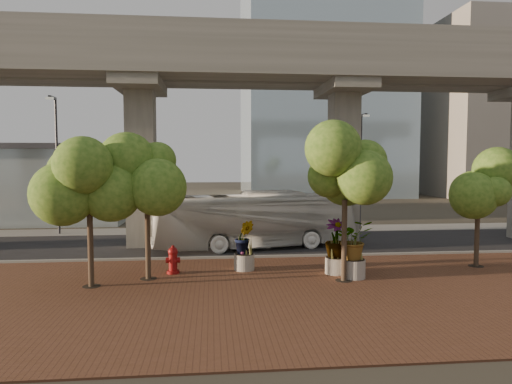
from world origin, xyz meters
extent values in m
plane|color=#322C24|center=(0.00, 0.00, 0.00)|extent=(160.00, 160.00, 0.00)
cube|color=brown|center=(0.00, -8.00, 0.03)|extent=(70.00, 13.00, 0.06)
cube|color=black|center=(0.00, 2.00, 0.02)|extent=(90.00, 8.00, 0.04)
cube|color=gray|center=(0.00, -2.00, 0.08)|extent=(70.00, 0.25, 0.16)
cube|color=gray|center=(0.00, 7.50, 0.03)|extent=(90.00, 3.00, 0.06)
cube|color=gray|center=(0.00, 0.40, 10.50)|extent=(72.00, 2.40, 1.80)
cube|color=gray|center=(0.00, 3.60, 10.50)|extent=(72.00, 2.40, 1.80)
cube|color=gray|center=(0.00, -0.70, 11.90)|extent=(72.00, 0.12, 1.00)
cube|color=gray|center=(0.00, 4.70, 11.90)|extent=(72.00, 0.12, 1.00)
cube|color=silver|center=(-20.00, 16.00, 3.00)|extent=(22.00, 12.00, 6.00)
cube|color=gray|center=(38.00, 36.00, 12.00)|extent=(18.00, 16.00, 24.00)
imported|color=silver|center=(0.43, 0.83, 1.61)|extent=(11.84, 4.56, 3.22)
cylinder|color=maroon|center=(-3.67, -4.88, 0.12)|extent=(0.56, 0.56, 0.12)
cylinder|color=maroon|center=(-3.67, -4.88, 0.57)|extent=(0.37, 0.37, 0.90)
sphere|color=maroon|center=(-3.67, -4.88, 1.02)|extent=(0.43, 0.43, 0.43)
cylinder|color=maroon|center=(-3.67, -4.88, 1.22)|extent=(0.12, 0.12, 0.15)
cylinder|color=maroon|center=(-3.67, -4.88, 0.65)|extent=(0.62, 0.25, 0.25)
cylinder|color=#A29C93|center=(4.00, -6.41, 0.46)|extent=(1.02, 1.02, 0.79)
imported|color=#325C18|center=(4.00, -6.41, 1.70)|extent=(2.26, 2.26, 1.70)
cylinder|color=#A19D91|center=(3.45, -5.63, 0.42)|extent=(0.92, 0.92, 0.72)
imported|color=#325C18|center=(3.45, -5.63, 1.62)|extent=(2.26, 2.26, 1.69)
cylinder|color=gray|center=(-0.50, -4.54, 0.42)|extent=(0.93, 0.93, 0.73)
imported|color=#325C18|center=(-0.50, -4.54, 1.56)|extent=(2.07, 2.07, 1.56)
cylinder|color=#4C382B|center=(-6.72, -6.68, 1.67)|extent=(0.22, 0.22, 3.22)
cylinder|color=black|center=(-6.72, -6.68, 0.07)|extent=(0.70, 0.70, 0.01)
cylinder|color=#4C382B|center=(-4.63, -5.73, 1.79)|extent=(0.22, 0.22, 3.46)
cylinder|color=black|center=(-4.63, -5.73, 0.07)|extent=(0.70, 0.70, 0.01)
cylinder|color=#4C382B|center=(3.47, -6.81, 1.74)|extent=(0.22, 0.22, 3.36)
cylinder|color=black|center=(3.47, -6.81, 0.07)|extent=(0.70, 0.70, 0.01)
cylinder|color=#4C382B|center=(10.42, -4.90, 1.52)|extent=(0.22, 0.22, 2.91)
cylinder|color=black|center=(10.42, -4.90, 0.07)|extent=(0.70, 0.70, 0.01)
cylinder|color=#323237|center=(-12.29, 6.93, 4.58)|extent=(0.16, 0.16, 9.09)
cube|color=#323237|center=(-12.29, 6.36, 9.13)|extent=(0.17, 1.14, 0.17)
cube|color=silver|center=(-12.29, 5.79, 9.01)|extent=(0.45, 0.23, 0.14)
cylinder|color=#313137|center=(8.74, 6.97, 4.13)|extent=(0.14, 0.14, 8.18)
cube|color=#313137|center=(8.74, 6.46, 8.22)|extent=(0.15, 1.02, 0.15)
cube|color=silver|center=(8.74, 5.95, 8.12)|extent=(0.41, 0.20, 0.12)
camera|label=1|loc=(-1.97, -24.95, 5.04)|focal=32.00mm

